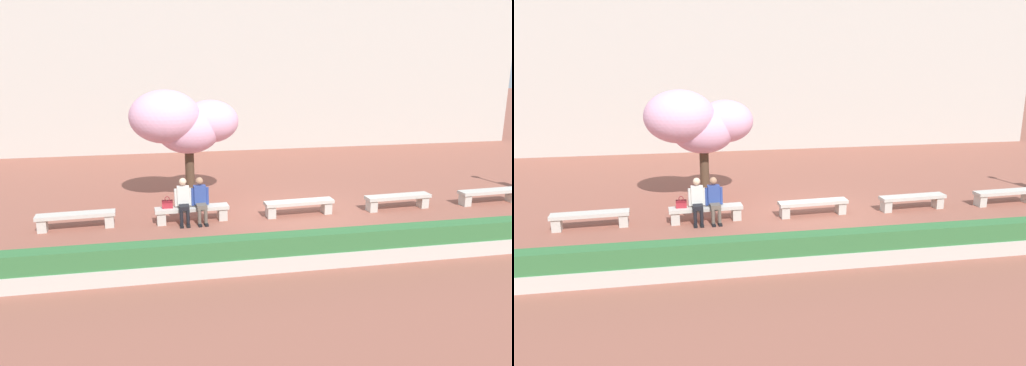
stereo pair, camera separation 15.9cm
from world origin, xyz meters
TOP-DOWN VIEW (x-y plane):
  - ground_plane at (0.00, 0.00)m, footprint 100.00×100.00m
  - building_facade at (0.00, 12.60)m, footprint 29.39×4.00m
  - stone_bench_west_end at (-6.31, 0.00)m, footprint 2.10×0.53m
  - stone_bench_near_west at (-3.15, 0.00)m, footprint 2.10×0.53m
  - stone_bench_center at (0.00, 0.00)m, footprint 2.10×0.53m
  - stone_bench_near_east at (3.15, -0.00)m, footprint 2.10×0.53m
  - stone_bench_east_end at (6.31, 0.00)m, footprint 2.10×0.53m
  - person_seated_left at (-3.39, -0.05)m, footprint 0.51×0.68m
  - person_seated_right at (-2.91, -0.05)m, footprint 0.51×0.70m
  - handbag at (-3.84, 0.01)m, footprint 0.30×0.15m
  - cherry_tree_main at (-3.16, 2.17)m, footprint 3.45×2.23m
  - planter_hedge_foreground at (0.00, -3.61)m, footprint 18.08×0.50m

SIDE VIEW (x-z plane):
  - ground_plane at x=0.00m, z-range 0.00..0.00m
  - stone_bench_west_end at x=-6.31m, z-range 0.09..0.54m
  - stone_bench_near_west at x=-3.15m, z-range 0.09..0.54m
  - stone_bench_center at x=0.00m, z-range 0.09..0.54m
  - stone_bench_near_east at x=3.15m, z-range 0.09..0.54m
  - stone_bench_east_end at x=6.31m, z-range 0.09..0.54m
  - planter_hedge_foreground at x=0.00m, z-range -0.01..0.79m
  - handbag at x=-3.84m, z-range 0.41..0.75m
  - person_seated_left at x=-3.39m, z-range 0.05..1.34m
  - person_seated_right at x=-2.91m, z-range 0.05..1.34m
  - cherry_tree_main at x=-3.16m, z-range 0.76..4.36m
  - building_facade at x=0.00m, z-range 0.00..9.43m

